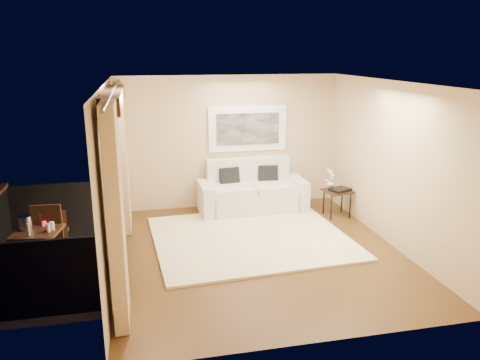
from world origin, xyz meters
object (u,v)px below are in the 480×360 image
object	(u,v)px
bistro_table	(38,236)
balcony_chair_far	(49,230)
orchid	(330,178)
sofa	(251,193)
side_table	(337,193)
balcony_chair_near	(55,238)
ice_bucket	(25,223)

from	to	relation	value
bistro_table	balcony_chair_far	world-z (taller)	balcony_chair_far
orchid	balcony_chair_far	size ratio (longest dim) A/B	0.44
sofa	bistro_table	world-z (taller)	sofa
side_table	orchid	size ratio (longest dim) A/B	1.31
sofa	balcony_chair_near	size ratio (longest dim) A/B	2.50
side_table	ice_bucket	bearing A→B (deg)	-165.28
balcony_chair_near	bistro_table	bearing A→B (deg)	-143.64
balcony_chair_near	ice_bucket	xyz separation A→B (m)	(-0.35, -0.12, 0.30)
balcony_chair_near	side_table	bearing A→B (deg)	3.72
orchid	balcony_chair_near	bearing A→B (deg)	-164.10
orchid	bistro_table	world-z (taller)	orchid
bistro_table	balcony_chair_near	size ratio (longest dim) A/B	0.81
bistro_table	side_table	bearing A→B (deg)	16.07
side_table	orchid	xyz separation A→B (m)	(-0.12, 0.10, 0.28)
side_table	balcony_chair_far	xyz separation A→B (m)	(-5.12, -1.15, 0.11)
balcony_chair_far	ice_bucket	world-z (taller)	balcony_chair_far
side_table	ice_bucket	distance (m)	5.57
bistro_table	balcony_chair_near	distance (m)	0.31
orchid	ice_bucket	size ratio (longest dim) A/B	2.21
orchid	ice_bucket	world-z (taller)	orchid
side_table	ice_bucket	size ratio (longest dim) A/B	2.89
balcony_chair_far	orchid	bearing A→B (deg)	-163.32
bistro_table	orchid	bearing A→B (deg)	17.47
bistro_table	balcony_chair_far	distance (m)	0.36
bistro_table	balcony_chair_far	xyz separation A→B (m)	(0.10, 0.35, -0.04)
ice_bucket	bistro_table	bearing A→B (deg)	-29.73
side_table	orchid	bearing A→B (deg)	140.43
sofa	ice_bucket	size ratio (longest dim) A/B	10.84
side_table	balcony_chair_near	xyz separation A→B (m)	(-5.02, -1.30, 0.03)
bistro_table	sofa	bearing A→B (deg)	31.35
side_table	ice_bucket	xyz separation A→B (m)	(-5.37, -1.41, 0.33)
side_table	balcony_chair_near	world-z (taller)	balcony_chair_near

